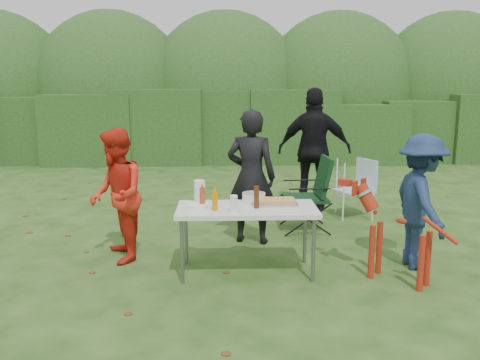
{
  "coord_description": "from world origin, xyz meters",
  "views": [
    {
      "loc": [
        -0.05,
        -4.99,
        2.08
      ],
      "look_at": [
        0.12,
        0.47,
        1.0
      ],
      "focal_mm": 38.0,
      "sensor_mm": 36.0,
      "label": 1
    }
  ],
  "objects_px": {
    "ketchup_bottle": "(202,198)",
    "beer_bottle": "(256,197)",
    "person_black_puffy": "(314,150)",
    "person_cook": "(251,177)",
    "folding_table": "(247,212)",
    "dog": "(400,236)",
    "camping_chair": "(306,194)",
    "lawn_chair": "(354,188)",
    "person_red_jacket": "(117,196)",
    "mustard_bottle": "(215,201)",
    "paper_towel_roll": "(200,192)",
    "child": "(421,202)"
  },
  "relations": [
    {
      "from": "ketchup_bottle",
      "to": "beer_bottle",
      "type": "distance_m",
      "value": 0.57
    },
    {
      "from": "person_black_puffy",
      "to": "person_cook",
      "type": "bearing_deg",
      "value": 63.94
    },
    {
      "from": "folding_table",
      "to": "dog",
      "type": "relative_size",
      "value": 1.42
    },
    {
      "from": "folding_table",
      "to": "beer_bottle",
      "type": "relative_size",
      "value": 6.25
    },
    {
      "from": "camping_chair",
      "to": "lawn_chair",
      "type": "height_order",
      "value": "camping_chair"
    },
    {
      "from": "person_red_jacket",
      "to": "beer_bottle",
      "type": "bearing_deg",
      "value": 55.41
    },
    {
      "from": "person_cook",
      "to": "person_black_puffy",
      "type": "xyz_separation_m",
      "value": [
        1.1,
        1.63,
        0.12
      ]
    },
    {
      "from": "lawn_chair",
      "to": "mustard_bottle",
      "type": "height_order",
      "value": "mustard_bottle"
    },
    {
      "from": "beer_bottle",
      "to": "dog",
      "type": "bearing_deg",
      "value": -10.19
    },
    {
      "from": "ketchup_bottle",
      "to": "person_red_jacket",
      "type": "bearing_deg",
      "value": 154.96
    },
    {
      "from": "folding_table",
      "to": "paper_towel_roll",
      "type": "xyz_separation_m",
      "value": [
        -0.51,
        0.18,
        0.18
      ]
    },
    {
      "from": "folding_table",
      "to": "ketchup_bottle",
      "type": "bearing_deg",
      "value": -176.98
    },
    {
      "from": "camping_chair",
      "to": "lawn_chair",
      "type": "distance_m",
      "value": 1.11
    },
    {
      "from": "person_cook",
      "to": "person_black_puffy",
      "type": "relative_size",
      "value": 0.88
    },
    {
      "from": "person_red_jacket",
      "to": "folding_table",
      "type": "bearing_deg",
      "value": 55.73
    },
    {
      "from": "beer_bottle",
      "to": "paper_towel_roll",
      "type": "height_order",
      "value": "paper_towel_roll"
    },
    {
      "from": "person_cook",
      "to": "child",
      "type": "height_order",
      "value": "person_cook"
    },
    {
      "from": "camping_chair",
      "to": "person_black_puffy",
      "type": "bearing_deg",
      "value": -107.59
    },
    {
      "from": "person_cook",
      "to": "person_red_jacket",
      "type": "distance_m",
      "value": 1.71
    },
    {
      "from": "person_black_puffy",
      "to": "dog",
      "type": "height_order",
      "value": "person_black_puffy"
    },
    {
      "from": "dog",
      "to": "camping_chair",
      "type": "height_order",
      "value": "camping_chair"
    },
    {
      "from": "lawn_chair",
      "to": "child",
      "type": "bearing_deg",
      "value": 69.54
    },
    {
      "from": "person_red_jacket",
      "to": "child",
      "type": "bearing_deg",
      "value": 66.96
    },
    {
      "from": "camping_chair",
      "to": "lawn_chair",
      "type": "xyz_separation_m",
      "value": [
        0.87,
        0.69,
        -0.08
      ]
    },
    {
      "from": "dog",
      "to": "beer_bottle",
      "type": "xyz_separation_m",
      "value": [
        -1.47,
        0.27,
        0.36
      ]
    },
    {
      "from": "person_black_puffy",
      "to": "mustard_bottle",
      "type": "bearing_deg",
      "value": 69.45
    },
    {
      "from": "child",
      "to": "beer_bottle",
      "type": "xyz_separation_m",
      "value": [
        -1.83,
        -0.16,
        0.11
      ]
    },
    {
      "from": "folding_table",
      "to": "beer_bottle",
      "type": "height_order",
      "value": "beer_bottle"
    },
    {
      "from": "person_red_jacket",
      "to": "lawn_chair",
      "type": "height_order",
      "value": "person_red_jacket"
    },
    {
      "from": "person_cook",
      "to": "mustard_bottle",
      "type": "bearing_deg",
      "value": 84.94
    },
    {
      "from": "beer_bottle",
      "to": "paper_towel_roll",
      "type": "relative_size",
      "value": 0.92
    },
    {
      "from": "child",
      "to": "dog",
      "type": "bearing_deg",
      "value": 136.89
    },
    {
      "from": "folding_table",
      "to": "camping_chair",
      "type": "relative_size",
      "value": 1.42
    },
    {
      "from": "camping_chair",
      "to": "beer_bottle",
      "type": "xyz_separation_m",
      "value": [
        -0.79,
        -1.61,
        0.33
      ]
    },
    {
      "from": "folding_table",
      "to": "ketchup_bottle",
      "type": "height_order",
      "value": "ketchup_bottle"
    },
    {
      "from": "person_cook",
      "to": "dog",
      "type": "bearing_deg",
      "value": 151.55
    },
    {
      "from": "child",
      "to": "lawn_chair",
      "type": "distance_m",
      "value": 2.18
    },
    {
      "from": "folding_table",
      "to": "person_cook",
      "type": "relative_size",
      "value": 0.87
    },
    {
      "from": "person_cook",
      "to": "dog",
      "type": "relative_size",
      "value": 1.63
    },
    {
      "from": "lawn_chair",
      "to": "paper_towel_roll",
      "type": "bearing_deg",
      "value": 17.51
    },
    {
      "from": "camping_chair",
      "to": "ketchup_bottle",
      "type": "bearing_deg",
      "value": 47.25
    },
    {
      "from": "dog",
      "to": "beer_bottle",
      "type": "relative_size",
      "value": 4.4
    },
    {
      "from": "child",
      "to": "ketchup_bottle",
      "type": "xyz_separation_m",
      "value": [
        -2.41,
        -0.14,
        0.1
      ]
    },
    {
      "from": "beer_bottle",
      "to": "mustard_bottle",
      "type": "bearing_deg",
      "value": -168.15
    },
    {
      "from": "dog",
      "to": "lawn_chair",
      "type": "height_order",
      "value": "dog"
    },
    {
      "from": "child",
      "to": "ketchup_bottle",
      "type": "distance_m",
      "value": 2.41
    },
    {
      "from": "person_cook",
      "to": "lawn_chair",
      "type": "distance_m",
      "value": 2.07
    },
    {
      "from": "person_black_puffy",
      "to": "dog",
      "type": "bearing_deg",
      "value": 104.89
    },
    {
      "from": "person_black_puffy",
      "to": "child",
      "type": "xyz_separation_m",
      "value": [
        0.73,
        -2.6,
        -0.23
      ]
    },
    {
      "from": "ketchup_bottle",
      "to": "paper_towel_roll",
      "type": "xyz_separation_m",
      "value": [
        -0.04,
        0.2,
        0.02
      ]
    }
  ]
}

